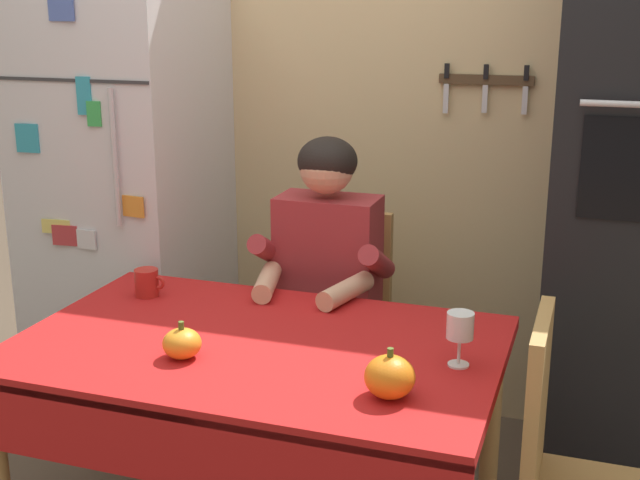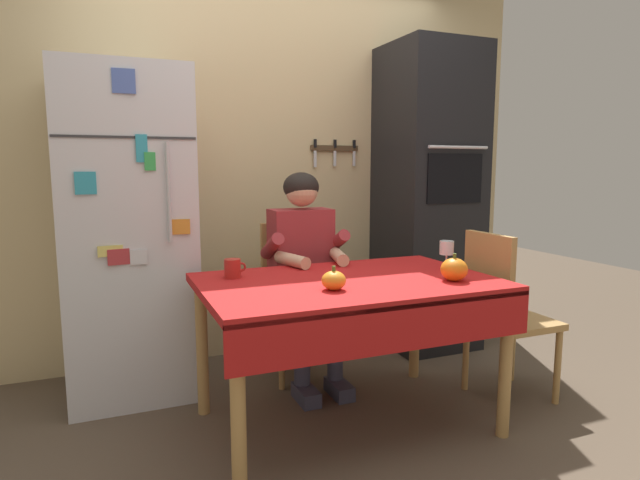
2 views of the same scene
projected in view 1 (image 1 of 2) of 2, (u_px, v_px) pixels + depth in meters
The scene contains 10 objects.
back_wall_assembly at pixel (386, 102), 3.41m from camera, with size 3.70×0.13×2.60m.
refrigerator at pixel (127, 200), 3.48m from camera, with size 0.68×0.71×1.80m.
dining_table at pixel (255, 371), 2.44m from camera, with size 1.40×0.90×0.74m.
chair_behind_person at pixel (338, 323), 3.20m from camera, with size 0.40×0.40×0.93m.
seated_person at pixel (322, 282), 2.97m from camera, with size 0.47×0.55×1.25m.
chair_right_side at pixel (572, 475), 2.17m from camera, with size 0.40×0.40×0.93m.
coffee_mug at pixel (147, 283), 2.81m from camera, with size 0.11×0.08×0.09m.
wine_glass at pixel (460, 328), 2.25m from camera, with size 0.07×0.07×0.15m.
pumpkin_large at pixel (390, 377), 2.08m from camera, with size 0.13×0.13×0.13m.
pumpkin_medium at pixel (182, 343), 2.32m from camera, with size 0.11×0.11×0.11m.
Camera 1 is at (0.91, -1.99, 1.69)m, focal length 47.11 mm.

